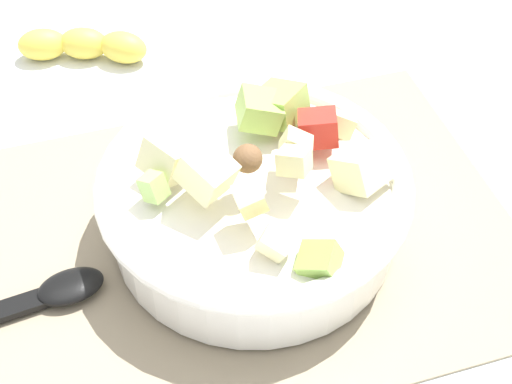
{
  "coord_description": "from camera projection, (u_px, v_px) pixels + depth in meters",
  "views": [
    {
      "loc": [
        0.13,
        0.42,
        0.53
      ],
      "look_at": [
        -0.0,
        0.0,
        0.06
      ],
      "focal_mm": 53.22,
      "sensor_mm": 36.0,
      "label": 1
    }
  ],
  "objects": [
    {
      "name": "ground_plane",
      "position": [
        254.0,
        235.0,
        0.69
      ],
      "size": [
        2.4,
        2.4,
        0.0
      ],
      "primitive_type": "plane",
      "color": "silver"
    },
    {
      "name": "salad_bowl",
      "position": [
        257.0,
        198.0,
        0.65
      ],
      "size": [
        0.27,
        0.27,
        0.12
      ],
      "color": "white",
      "rests_on": "placemat"
    },
    {
      "name": "placemat",
      "position": [
        254.0,
        233.0,
        0.68
      ],
      "size": [
        0.46,
        0.36,
        0.01
      ],
      "primitive_type": "cube",
      "color": "gray",
      "rests_on": "ground_plane"
    },
    {
      "name": "banana_whole",
      "position": [
        83.0,
        45.0,
        0.86
      ],
      "size": [
        0.15,
        0.08,
        0.04
      ],
      "color": "yellow",
      "rests_on": "ground_plane"
    },
    {
      "name": "serving_spoon",
      "position": [
        22.0,
        303.0,
        0.62
      ],
      "size": [
        0.21,
        0.05,
        0.01
      ],
      "color": "black",
      "rests_on": "placemat"
    }
  ]
}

